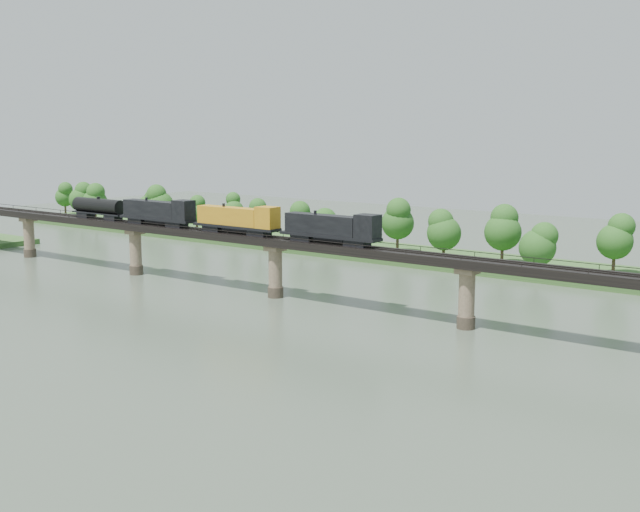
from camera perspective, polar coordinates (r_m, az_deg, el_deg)
The scene contains 6 objects.
ground at distance 132.39m, azimuth -11.57°, elevation -5.07°, with size 400.00×400.00×0.00m, color #394737.
far_bank at distance 197.76m, azimuth 7.11°, elevation -0.02°, with size 300.00×24.00×1.60m, color #2B5020.
bridge at distance 152.28m, azimuth -3.19°, elevation -0.93°, with size 236.00×30.00×11.50m.
bridge_superstructure at distance 151.30m, azimuth -3.21°, elevation 1.43°, with size 220.00×4.90×0.75m.
far_treeline at distance 197.03m, azimuth 4.44°, elevation 2.35°, with size 289.06×17.54×13.60m.
freight_train at distance 162.62m, azimuth -7.91°, elevation 2.76°, with size 83.24×3.24×5.73m.
Camera 1 is at (96.50, -84.75, 32.13)m, focal length 45.00 mm.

